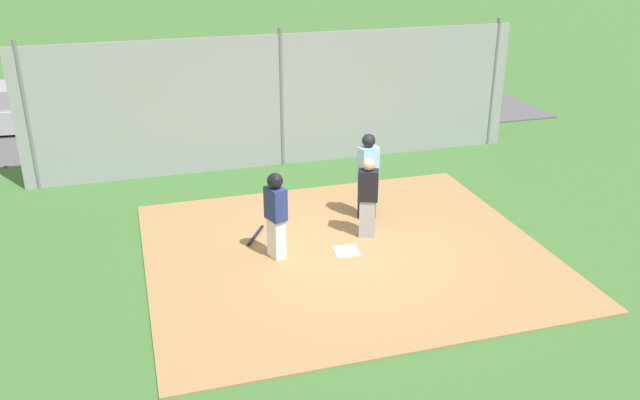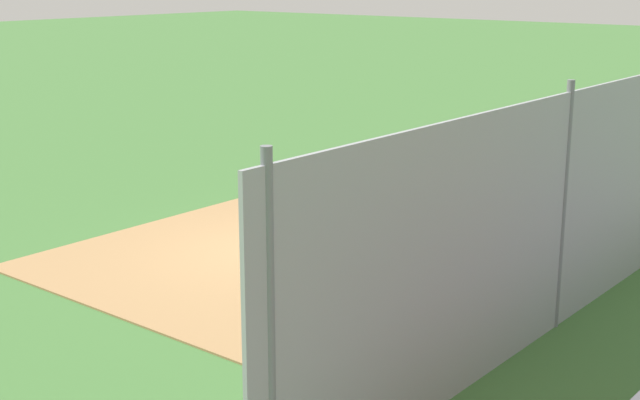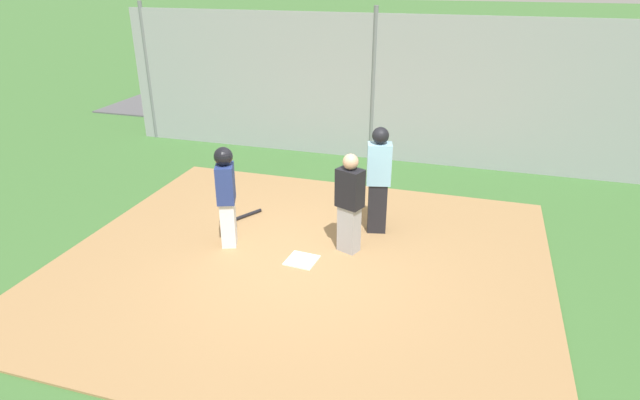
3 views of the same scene
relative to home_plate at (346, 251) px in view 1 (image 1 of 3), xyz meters
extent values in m
plane|color=#3D6B33|center=(0.00, 0.00, -0.04)|extent=(140.00, 140.00, 0.00)
cube|color=#9E774C|center=(0.00, 0.00, -0.03)|extent=(7.20, 6.40, 0.03)
cube|color=white|center=(0.00, 0.00, 0.00)|extent=(0.48, 0.48, 0.02)
cube|color=#9E9EA3|center=(-0.59, -0.52, 0.37)|extent=(0.36, 0.32, 0.75)
cube|color=black|center=(-0.59, -0.52, 1.04)|extent=(0.45, 0.38, 0.59)
sphere|color=tan|center=(-0.59, -0.52, 1.45)|extent=(0.23, 0.23, 0.23)
cube|color=black|center=(-0.87, -1.31, 0.41)|extent=(0.34, 0.28, 0.85)
cube|color=#8CC1E0|center=(-0.87, -1.31, 1.18)|extent=(0.43, 0.34, 0.67)
sphere|color=black|center=(-0.87, -1.31, 1.65)|extent=(0.27, 0.27, 0.27)
cube|color=silver|center=(1.27, -0.17, 0.36)|extent=(0.31, 0.36, 0.75)
cube|color=navy|center=(1.27, -0.17, 1.03)|extent=(0.38, 0.45, 0.59)
sphere|color=tan|center=(1.27, -0.17, 1.45)|extent=(0.23, 0.23, 0.23)
sphere|color=black|center=(1.27, -0.17, 1.47)|extent=(0.28, 0.28, 0.28)
cylinder|color=black|center=(1.48, -1.08, 0.02)|extent=(0.47, 0.75, 0.06)
cube|color=#93999E|center=(0.00, -5.00, 1.56)|extent=(12.00, 0.05, 3.20)
cylinder|color=slate|center=(-5.70, -5.00, 1.64)|extent=(0.10, 0.10, 3.35)
cylinder|color=slate|center=(0.00, -5.00, 1.64)|extent=(0.10, 0.10, 3.35)
cylinder|color=slate|center=(5.70, -5.00, 1.64)|extent=(0.10, 0.10, 3.35)
cube|color=#515156|center=(0.00, -9.22, -0.02)|extent=(18.00, 5.20, 0.04)
cube|color=maroon|center=(-3.22, -8.75, 0.40)|extent=(4.28, 1.91, 0.64)
cube|color=maroon|center=(-3.37, -8.74, 1.00)|extent=(2.39, 1.68, 0.56)
cylinder|color=black|center=(-1.81, -7.97, 0.30)|extent=(0.61, 0.21, 0.60)
cylinder|color=black|center=(-1.90, -9.67, 0.30)|extent=(0.61, 0.21, 0.60)
cylinder|color=black|center=(-4.54, -7.83, 0.30)|extent=(0.61, 0.21, 0.60)
cylinder|color=black|center=(-4.62, -9.53, 0.30)|extent=(0.61, 0.21, 0.60)
cube|color=#28428C|center=(-0.39, -9.33, 0.40)|extent=(4.28, 1.90, 0.64)
cube|color=navy|center=(-0.54, -9.34, 1.00)|extent=(2.38, 1.68, 0.56)
cylinder|color=black|center=(0.93, -8.42, 0.30)|extent=(0.61, 0.21, 0.60)
cylinder|color=black|center=(1.01, -10.11, 0.30)|extent=(0.61, 0.21, 0.60)
cylinder|color=black|center=(-1.80, -8.55, 0.30)|extent=(0.61, 0.21, 0.60)
cylinder|color=black|center=(-1.72, -10.25, 0.30)|extent=(0.61, 0.21, 0.60)
cube|color=#B2B2B7|center=(6.03, -9.85, 0.40)|extent=(4.34, 2.09, 0.64)
cube|color=#97979C|center=(6.18, -9.87, 1.00)|extent=(2.45, 1.77, 0.56)
cylinder|color=black|center=(4.59, -10.57, 0.30)|extent=(0.61, 0.24, 0.60)
cylinder|color=black|center=(4.75, -8.88, 0.30)|extent=(0.61, 0.24, 0.60)
camera|label=1|loc=(3.58, 10.46, 5.73)|focal=37.84mm
camera|label=2|loc=(-10.74, -9.68, 4.64)|focal=49.85mm
camera|label=3|loc=(-2.26, 6.52, 4.04)|focal=29.66mm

